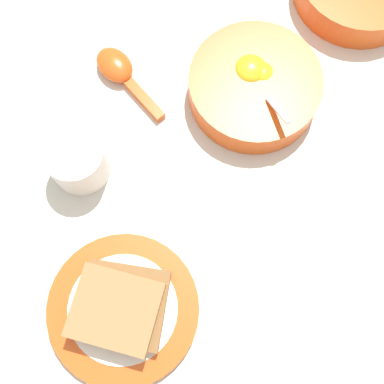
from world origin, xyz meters
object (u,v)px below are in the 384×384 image
object	(u,v)px
soup_spoon	(119,70)
toast_plate	(123,309)
drinking_cup	(77,160)
egg_bowl	(254,87)
toast_sandwich	(120,308)

from	to	relation	value
soup_spoon	toast_plate	bearing A→B (deg)	4.57
soup_spoon	drinking_cup	bearing A→B (deg)	-16.10
egg_bowl	soup_spoon	bearing A→B (deg)	-97.94
toast_plate	soup_spoon	world-z (taller)	soup_spoon
egg_bowl	toast_sandwich	distance (m)	0.34
toast_plate	toast_sandwich	bearing A→B (deg)	-102.48
toast_sandwich	toast_plate	bearing A→B (deg)	77.52
egg_bowl	drinking_cup	xyz separation A→B (m)	(0.12, -0.23, 0.01)
toast_plate	soup_spoon	size ratio (longest dim) A/B	1.60
soup_spoon	drinking_cup	xyz separation A→B (m)	(0.14, -0.04, 0.02)
egg_bowl	toast_plate	distance (m)	0.34
egg_bowl	toast_plate	size ratio (longest dim) A/B	0.96
egg_bowl	toast_plate	world-z (taller)	egg_bowl
soup_spoon	drinking_cup	world-z (taller)	drinking_cup
toast_plate	toast_sandwich	size ratio (longest dim) A/B	1.53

